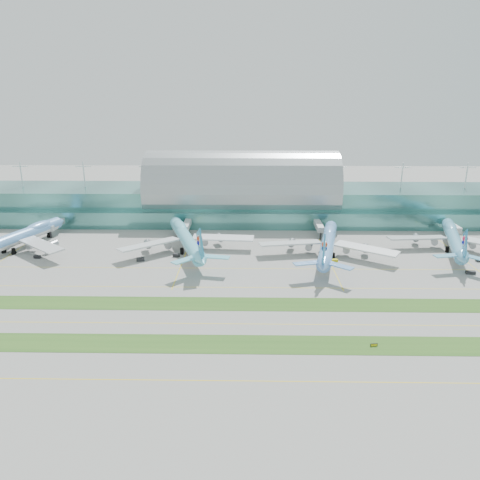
{
  "coord_description": "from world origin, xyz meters",
  "views": [
    {
      "loc": [
        3.74,
        -162.0,
        78.53
      ],
      "look_at": [
        0.0,
        55.0,
        9.0
      ],
      "focal_mm": 35.0,
      "sensor_mm": 36.0,
      "label": 1
    }
  ],
  "objects_px": {
    "terminal": "(242,197)",
    "taxiway_sign_east": "(374,345)",
    "airliner_a": "(14,238)",
    "airliner_b": "(186,238)",
    "airliner_d": "(454,238)",
    "airliner_c": "(328,243)"
  },
  "relations": [
    {
      "from": "airliner_a",
      "to": "airliner_b",
      "type": "bearing_deg",
      "value": 19.17
    },
    {
      "from": "terminal",
      "to": "airliner_d",
      "type": "bearing_deg",
      "value": -29.05
    },
    {
      "from": "airliner_c",
      "to": "airliner_a",
      "type": "bearing_deg",
      "value": -169.16
    },
    {
      "from": "airliner_b",
      "to": "taxiway_sign_east",
      "type": "height_order",
      "value": "airliner_b"
    },
    {
      "from": "airliner_c",
      "to": "taxiway_sign_east",
      "type": "relative_size",
      "value": 32.29
    },
    {
      "from": "airliner_b",
      "to": "taxiway_sign_east",
      "type": "distance_m",
      "value": 118.12
    },
    {
      "from": "airliner_a",
      "to": "airliner_d",
      "type": "bearing_deg",
      "value": 19.32
    },
    {
      "from": "airliner_c",
      "to": "airliner_d",
      "type": "bearing_deg",
      "value": 20.45
    },
    {
      "from": "airliner_d",
      "to": "taxiway_sign_east",
      "type": "distance_m",
      "value": 116.39
    },
    {
      "from": "airliner_c",
      "to": "taxiway_sign_east",
      "type": "bearing_deg",
      "value": -76.85
    },
    {
      "from": "terminal",
      "to": "taxiway_sign_east",
      "type": "height_order",
      "value": "terminal"
    },
    {
      "from": "airliner_b",
      "to": "airliner_d",
      "type": "distance_m",
      "value": 137.21
    },
    {
      "from": "airliner_c",
      "to": "terminal",
      "type": "bearing_deg",
      "value": 134.2
    },
    {
      "from": "airliner_a",
      "to": "taxiway_sign_east",
      "type": "xyz_separation_m",
      "value": [
        160.05,
        -91.5,
        -6.3
      ]
    },
    {
      "from": "airliner_a",
      "to": "taxiway_sign_east",
      "type": "distance_m",
      "value": 184.46
    },
    {
      "from": "airliner_a",
      "to": "taxiway_sign_east",
      "type": "relative_size",
      "value": 32.73
    },
    {
      "from": "terminal",
      "to": "airliner_a",
      "type": "bearing_deg",
      "value": -150.34
    },
    {
      "from": "terminal",
      "to": "airliner_c",
      "type": "height_order",
      "value": "terminal"
    },
    {
      "from": "taxiway_sign_east",
      "to": "airliner_a",
      "type": "bearing_deg",
      "value": 142.45
    },
    {
      "from": "airliner_b",
      "to": "airliner_d",
      "type": "bearing_deg",
      "value": -16.42
    },
    {
      "from": "airliner_b",
      "to": "airliner_a",
      "type": "bearing_deg",
      "value": 163.33
    },
    {
      "from": "airliner_a",
      "to": "taxiway_sign_east",
      "type": "height_order",
      "value": "airliner_a"
    }
  ]
}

